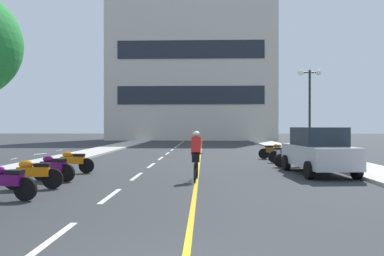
# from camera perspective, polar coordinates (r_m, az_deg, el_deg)

# --- Properties ---
(ground_plane) EXTENTS (140.00, 140.00, 0.00)m
(ground_plane) POSITION_cam_1_polar(r_m,az_deg,el_deg) (25.36, 0.65, -3.93)
(ground_plane) COLOR #2D3033
(curb_left) EXTENTS (2.40, 72.00, 0.12)m
(curb_left) POSITION_cam_1_polar(r_m,az_deg,el_deg) (29.37, -13.44, -3.25)
(curb_left) COLOR #B7B2A8
(curb_left) RESTS_ON ground
(curb_right) EXTENTS (2.40, 72.00, 0.12)m
(curb_right) POSITION_cam_1_polar(r_m,az_deg,el_deg) (29.12, 15.11, -3.28)
(curb_right) COLOR #B7B2A8
(curb_right) RESTS_ON ground
(lane_dash_0) EXTENTS (0.14, 2.20, 0.01)m
(lane_dash_0) POSITION_cam_1_polar(r_m,az_deg,el_deg) (7.02, -19.94, -15.16)
(lane_dash_0) COLOR silver
(lane_dash_0) RESTS_ON ground
(lane_dash_1) EXTENTS (0.14, 2.20, 0.01)m
(lane_dash_1) POSITION_cam_1_polar(r_m,az_deg,el_deg) (10.75, -11.90, -9.72)
(lane_dash_1) COLOR silver
(lane_dash_1) RESTS_ON ground
(lane_dash_2) EXTENTS (0.14, 2.20, 0.01)m
(lane_dash_2) POSITION_cam_1_polar(r_m,az_deg,el_deg) (14.62, -8.16, -7.05)
(lane_dash_2) COLOR silver
(lane_dash_2) RESTS_ON ground
(lane_dash_3) EXTENTS (0.14, 2.20, 0.01)m
(lane_dash_3) POSITION_cam_1_polar(r_m,az_deg,el_deg) (18.55, -6.01, -5.48)
(lane_dash_3) COLOR silver
(lane_dash_3) RESTS_ON ground
(lane_dash_4) EXTENTS (0.14, 2.20, 0.01)m
(lane_dash_4) POSITION_cam_1_polar(r_m,az_deg,el_deg) (22.50, -4.62, -4.47)
(lane_dash_4) COLOR silver
(lane_dash_4) RESTS_ON ground
(lane_dash_5) EXTENTS (0.14, 2.20, 0.01)m
(lane_dash_5) POSITION_cam_1_polar(r_m,az_deg,el_deg) (26.47, -3.65, -3.75)
(lane_dash_5) COLOR silver
(lane_dash_5) RESTS_ON ground
(lane_dash_6) EXTENTS (0.14, 2.20, 0.01)m
(lane_dash_6) POSITION_cam_1_polar(r_m,az_deg,el_deg) (30.44, -2.93, -3.22)
(lane_dash_6) COLOR silver
(lane_dash_6) RESTS_ON ground
(lane_dash_7) EXTENTS (0.14, 2.20, 0.01)m
(lane_dash_7) POSITION_cam_1_polar(r_m,az_deg,el_deg) (34.43, -2.38, -2.81)
(lane_dash_7) COLOR silver
(lane_dash_7) RESTS_ON ground
(lane_dash_8) EXTENTS (0.14, 2.20, 0.01)m
(lane_dash_8) POSITION_cam_1_polar(r_m,az_deg,el_deg) (38.41, -1.95, -2.49)
(lane_dash_8) COLOR silver
(lane_dash_8) RESTS_ON ground
(lane_dash_9) EXTENTS (0.14, 2.20, 0.01)m
(lane_dash_9) POSITION_cam_1_polar(r_m,az_deg,el_deg) (42.40, -1.59, -2.23)
(lane_dash_9) COLOR silver
(lane_dash_9) RESTS_ON ground
(lane_dash_10) EXTENTS (0.14, 2.20, 0.01)m
(lane_dash_10) POSITION_cam_1_polar(r_m,az_deg,el_deg) (46.39, -1.30, -2.01)
(lane_dash_10) COLOR silver
(lane_dash_10) RESTS_ON ground
(lane_dash_11) EXTENTS (0.14, 2.20, 0.01)m
(lane_dash_11) POSITION_cam_1_polar(r_m,az_deg,el_deg) (50.38, -1.06, -1.83)
(lane_dash_11) COLOR silver
(lane_dash_11) RESTS_ON ground
(centre_line_yellow) EXTENTS (0.12, 66.00, 0.01)m
(centre_line_yellow) POSITION_cam_1_polar(r_m,az_deg,el_deg) (28.35, 1.28, -3.48)
(centre_line_yellow) COLOR gold
(centre_line_yellow) RESTS_ON ground
(office_building) EXTENTS (22.29, 7.19, 19.37)m
(office_building) POSITION_cam_1_polar(r_m,az_deg,el_deg) (53.42, -0.07, 8.71)
(office_building) COLOR beige
(office_building) RESTS_ON ground
(street_lamp_mid) EXTENTS (1.46, 0.36, 5.31)m
(street_lamp_mid) POSITION_cam_1_polar(r_m,az_deg,el_deg) (25.64, 16.93, 5.01)
(street_lamp_mid) COLOR black
(street_lamp_mid) RESTS_ON curb_right
(parked_car_near) EXTENTS (2.18, 4.32, 1.82)m
(parked_car_near) POSITION_cam_1_polar(r_m,az_deg,el_deg) (15.82, 18.07, -3.18)
(parked_car_near) COLOR black
(parked_car_near) RESTS_ON ground
(motorcycle_1) EXTENTS (1.70, 0.60, 0.92)m
(motorcycle_1) POSITION_cam_1_polar(r_m,az_deg,el_deg) (10.90, -25.79, -7.10)
(motorcycle_1) COLOR black
(motorcycle_1) RESTS_ON ground
(motorcycle_2) EXTENTS (1.70, 0.60, 0.92)m
(motorcycle_2) POSITION_cam_1_polar(r_m,az_deg,el_deg) (12.44, -22.36, -6.18)
(motorcycle_2) COLOR black
(motorcycle_2) RESTS_ON ground
(motorcycle_3) EXTENTS (1.65, 0.77, 0.92)m
(motorcycle_3) POSITION_cam_1_polar(r_m,az_deg,el_deg) (14.03, -19.78, -5.44)
(motorcycle_3) COLOR black
(motorcycle_3) RESTS_ON ground
(motorcycle_4) EXTENTS (1.70, 0.60, 0.92)m
(motorcycle_4) POSITION_cam_1_polar(r_m,az_deg,el_deg) (16.10, -17.18, -4.70)
(motorcycle_4) COLOR black
(motorcycle_4) RESTS_ON ground
(motorcycle_5) EXTENTS (1.65, 0.76, 0.92)m
(motorcycle_5) POSITION_cam_1_polar(r_m,az_deg,el_deg) (18.32, 14.39, -4.09)
(motorcycle_5) COLOR black
(motorcycle_5) RESTS_ON ground
(motorcycle_6) EXTENTS (1.69, 0.60, 0.92)m
(motorcycle_6) POSITION_cam_1_polar(r_m,az_deg,el_deg) (20.43, 13.46, -3.64)
(motorcycle_6) COLOR black
(motorcycle_6) RESTS_ON ground
(motorcycle_7) EXTENTS (1.70, 0.60, 0.92)m
(motorcycle_7) POSITION_cam_1_polar(r_m,az_deg,el_deg) (22.41, 11.95, -3.29)
(motorcycle_7) COLOR black
(motorcycle_7) RESTS_ON ground
(cyclist_rider) EXTENTS (0.42, 1.77, 1.71)m
(cyclist_rider) POSITION_cam_1_polar(r_m,az_deg,el_deg) (13.29, 0.60, -3.95)
(cyclist_rider) COLOR black
(cyclist_rider) RESTS_ON ground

